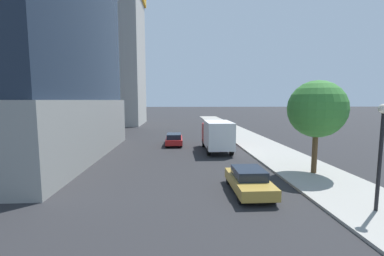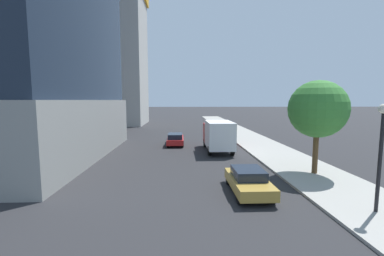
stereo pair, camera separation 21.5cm
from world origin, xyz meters
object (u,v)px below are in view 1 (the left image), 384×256
Objects in this scene: car_red at (174,139)px; box_truck at (217,134)px; street_tree at (317,109)px; car_gold at (249,180)px; street_lamp at (381,140)px; construction_building at (109,48)px.

box_truck is (4.43, -3.87, 1.04)m from car_red.
street_tree is 7.47m from car_gold.
car_red is (-4.43, 15.58, 0.00)m from car_gold.
car_red is 0.72× the size of box_truck.
car_red is (-9.96, 12.40, -3.89)m from street_tree.
street_tree reaches higher than street_lamp.
construction_building is at bearing 120.98° from box_truck.
construction_building is 8.05× the size of car_red.
street_lamp is 0.77× the size of street_tree.
car_gold is at bearing 149.73° from street_lamp.
street_tree is (0.42, 6.16, 1.15)m from street_lamp.
street_tree is 1.36× the size of car_red.
box_truck is at bearing 109.17° from street_lamp.
street_tree is at bearing -58.58° from construction_building.
street_lamp is 1.04× the size of car_red.
construction_building is 5.79× the size of box_truck.
construction_building is at bearing 121.42° from street_tree.
street_lamp is 1.13× the size of car_gold.
box_truck is at bearing 90.00° from car_gold.
car_gold is (18.25, -42.10, -15.54)m from construction_building.
street_lamp is at bearing -70.83° from box_truck.
street_tree is 10.55m from box_truck.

